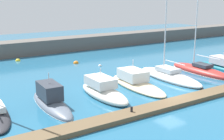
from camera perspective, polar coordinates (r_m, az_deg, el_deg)
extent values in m
plane|color=#236084|center=(30.06, 11.08, -5.24)|extent=(120.00, 120.00, 0.00)
cube|color=brown|center=(28.96, 13.28, -5.68)|extent=(37.35, 1.76, 0.40)
cube|color=#5B5651|center=(54.66, -11.23, 4.63)|extent=(108.00, 3.99, 2.39)
ellipsoid|color=slate|center=(27.95, -11.36, -6.50)|extent=(2.48, 8.49, 1.06)
ellipsoid|color=silver|center=(27.98, -11.35, -6.67)|extent=(2.50, 8.58, 0.12)
cube|color=#333842|center=(27.97, -11.79, -3.85)|extent=(1.74, 3.13, 1.39)
cube|color=black|center=(28.62, -12.32, -3.03)|extent=(1.48, 0.83, 0.78)
cylinder|color=silver|center=(27.63, -11.91, -1.50)|extent=(0.08, 0.08, 0.99)
ellipsoid|color=silver|center=(29.85, -1.54, -4.47)|extent=(2.72, 7.78, 1.22)
cube|color=silver|center=(30.09, -2.21, -2.19)|extent=(2.10, 3.37, 0.92)
cube|color=black|center=(30.47, -2.68, -1.72)|extent=(1.85, 0.87, 0.51)
cylinder|color=silver|center=(29.85, -2.22, -0.49)|extent=(0.08, 0.08, 0.93)
ellipsoid|color=beige|center=(33.15, 4.82, -2.93)|extent=(3.67, 9.64, 0.86)
cube|color=silver|center=(33.65, 3.95, -0.89)|extent=(2.47, 3.55, 1.13)
cube|color=black|center=(33.96, 3.56, -0.45)|extent=(2.06, 1.00, 0.63)
cylinder|color=silver|center=(33.38, 3.98, 1.01)|extent=(0.08, 0.08, 1.16)
ellipsoid|color=white|center=(36.96, 10.81, -1.30)|extent=(3.49, 10.38, 1.24)
ellipsoid|color=black|center=(37.01, 10.80, -1.56)|extent=(3.52, 10.48, 0.12)
cylinder|color=silver|center=(35.91, 11.82, 1.39)|extent=(0.24, 3.31, 0.10)
cube|color=silver|center=(36.99, 10.53, 0.12)|extent=(1.85, 2.93, 0.50)
ellipsoid|color=#B72D28|center=(40.71, 16.37, -0.14)|extent=(2.75, 9.60, 1.21)
ellipsoid|color=silver|center=(40.77, 16.35, -0.46)|extent=(2.78, 9.70, 0.12)
cylinder|color=silver|center=(40.42, 15.95, 12.48)|extent=(0.15, 0.15, 16.48)
cylinder|color=silver|center=(39.58, 17.76, 2.32)|extent=(0.21, 3.77, 0.10)
cube|color=#333842|center=(40.32, 16.79, 0.88)|extent=(1.55, 2.34, 0.40)
cube|color=silver|center=(43.79, 20.34, 1.71)|extent=(2.38, 3.36, 1.02)
cube|color=black|center=(44.29, 19.58, 2.11)|extent=(1.96, 0.96, 0.57)
cylinder|color=silver|center=(43.64, 20.43, 2.78)|extent=(0.08, 0.08, 0.64)
sphere|color=orange|center=(44.83, -6.85, 1.25)|extent=(0.79, 0.79, 0.79)
sphere|color=white|center=(42.83, -2.32, 0.75)|extent=(0.51, 0.51, 0.51)
sphere|color=yellow|center=(48.37, -17.41, 1.64)|extent=(0.75, 0.75, 0.75)
cylinder|color=black|center=(25.04, 3.74, -7.43)|extent=(0.20, 0.20, 0.44)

